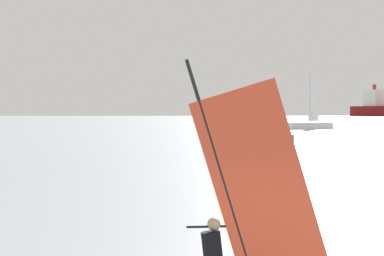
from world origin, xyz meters
TOP-DOWN VIEW (x-y plane):
  - windsurfer at (-2.29, 2.19)m, footprint 3.13×2.54m
  - channel_buoy at (-18.70, 43.32)m, footprint 1.15×1.15m
  - small_sailboat at (-48.05, 124.20)m, footprint 7.09×9.03m

SIDE VIEW (x-z plane):
  - channel_buoy at x=-18.70m, z-range -0.11..1.83m
  - small_sailboat at x=-48.05m, z-range -4.46..6.40m
  - windsurfer at x=-2.29m, z-range -1.03..3.01m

